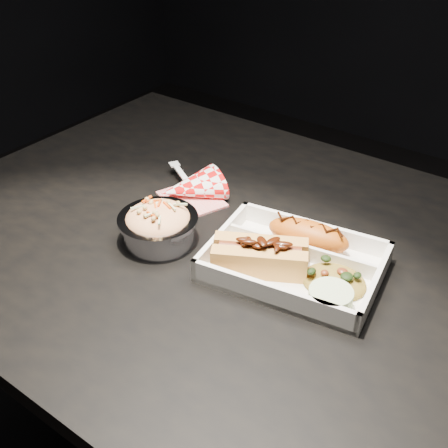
{
  "coord_description": "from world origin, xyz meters",
  "views": [
    {
      "loc": [
        0.37,
        -0.61,
        1.28
      ],
      "look_at": [
        -0.04,
        -0.05,
        0.81
      ],
      "focal_mm": 45.0,
      "sensor_mm": 36.0,
      "label": 1
    }
  ],
  "objects_px": {
    "hotdog": "(260,254)",
    "dining_table": "(260,293)",
    "food_tray": "(294,265)",
    "foil_coleslaw_cup": "(158,224)",
    "napkin_fork": "(190,188)",
    "fried_pastry": "(308,235)"
  },
  "relations": [
    {
      "from": "dining_table",
      "to": "napkin_fork",
      "type": "bearing_deg",
      "value": 163.02
    },
    {
      "from": "dining_table",
      "to": "fried_pastry",
      "type": "distance_m",
      "value": 0.14
    },
    {
      "from": "dining_table",
      "to": "hotdog",
      "type": "height_order",
      "value": "hotdog"
    },
    {
      "from": "dining_table",
      "to": "food_tray",
      "type": "relative_size",
      "value": 4.36
    },
    {
      "from": "dining_table",
      "to": "hotdog",
      "type": "relative_size",
      "value": 8.02
    },
    {
      "from": "fried_pastry",
      "to": "hotdog",
      "type": "bearing_deg",
      "value": -109.57
    },
    {
      "from": "fried_pastry",
      "to": "food_tray",
      "type": "bearing_deg",
      "value": -80.82
    },
    {
      "from": "fried_pastry",
      "to": "hotdog",
      "type": "relative_size",
      "value": 0.87
    },
    {
      "from": "food_tray",
      "to": "foil_coleslaw_cup",
      "type": "relative_size",
      "value": 2.16
    },
    {
      "from": "dining_table",
      "to": "napkin_fork",
      "type": "distance_m",
      "value": 0.23
    },
    {
      "from": "hotdog",
      "to": "dining_table",
      "type": "bearing_deg",
      "value": 89.46
    },
    {
      "from": "foil_coleslaw_cup",
      "to": "hotdog",
      "type": "bearing_deg",
      "value": 9.67
    },
    {
      "from": "foil_coleslaw_cup",
      "to": "napkin_fork",
      "type": "distance_m",
      "value": 0.15
    },
    {
      "from": "dining_table",
      "to": "foil_coleslaw_cup",
      "type": "distance_m",
      "value": 0.21
    },
    {
      "from": "food_tray",
      "to": "napkin_fork",
      "type": "distance_m",
      "value": 0.27
    },
    {
      "from": "fried_pastry",
      "to": "hotdog",
      "type": "height_order",
      "value": "hotdog"
    },
    {
      "from": "food_tray",
      "to": "foil_coleslaw_cup",
      "type": "distance_m",
      "value": 0.22
    },
    {
      "from": "food_tray",
      "to": "fried_pastry",
      "type": "bearing_deg",
      "value": 90.0
    },
    {
      "from": "hotdog",
      "to": "foil_coleslaw_cup",
      "type": "bearing_deg",
      "value": 161.01
    },
    {
      "from": "foil_coleslaw_cup",
      "to": "food_tray",
      "type": "bearing_deg",
      "value": 16.5
    },
    {
      "from": "fried_pastry",
      "to": "foil_coleslaw_cup",
      "type": "distance_m",
      "value": 0.24
    },
    {
      "from": "food_tray",
      "to": "napkin_fork",
      "type": "height_order",
      "value": "napkin_fork"
    }
  ]
}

